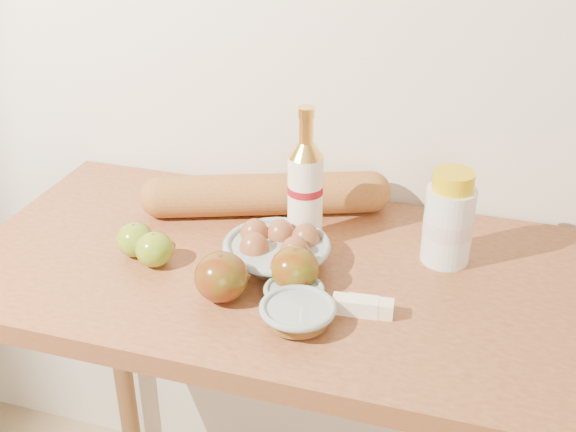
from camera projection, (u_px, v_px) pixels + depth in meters
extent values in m
cube|color=#EFE3CF|center=(343.00, 2.00, 1.38)|extent=(3.50, 0.02, 2.60)
cube|color=#A66135|center=(293.00, 276.00, 1.31)|extent=(1.20, 0.60, 0.04)
cylinder|color=brown|center=(118.00, 335.00, 1.87)|extent=(0.05, 0.05, 0.86)
cylinder|color=brown|center=(563.00, 427.00, 1.59)|extent=(0.05, 0.05, 0.86)
cylinder|color=white|center=(305.00, 200.00, 1.33)|extent=(0.08, 0.08, 0.18)
cylinder|color=maroon|center=(305.00, 189.00, 1.32)|extent=(0.08, 0.08, 0.01)
cone|color=#ECB145|center=(306.00, 149.00, 1.28)|extent=(0.08, 0.08, 0.03)
cylinder|color=#ECB145|center=(306.00, 130.00, 1.27)|extent=(0.03, 0.03, 0.05)
cylinder|color=#ECB145|center=(306.00, 112.00, 1.25)|extent=(0.04, 0.04, 0.02)
cylinder|color=white|center=(448.00, 225.00, 1.29)|extent=(0.12, 0.12, 0.14)
cylinder|color=beige|center=(448.00, 225.00, 1.29)|extent=(0.12, 0.12, 0.03)
cylinder|color=yellow|center=(453.00, 181.00, 1.24)|extent=(0.10, 0.10, 0.03)
torus|color=#929F99|center=(277.00, 245.00, 1.29)|extent=(0.21, 0.21, 0.01)
ellipsoid|color=brown|center=(254.00, 250.00, 1.28)|extent=(0.06, 0.06, 0.07)
ellipsoid|color=brown|center=(295.00, 254.00, 1.27)|extent=(0.06, 0.06, 0.07)
ellipsoid|color=brown|center=(281.00, 237.00, 1.32)|extent=(0.06, 0.06, 0.07)
ellipsoid|color=brown|center=(255.00, 236.00, 1.33)|extent=(0.06, 0.06, 0.07)
ellipsoid|color=brown|center=(305.00, 241.00, 1.31)|extent=(0.06, 0.06, 0.07)
cylinder|color=#B97738|center=(266.00, 194.00, 1.46)|extent=(0.43, 0.23, 0.08)
sphere|color=#B97738|center=(161.00, 197.00, 1.45)|extent=(0.11, 0.11, 0.08)
sphere|color=#B97738|center=(370.00, 192.00, 1.47)|extent=(0.11, 0.11, 0.08)
ellipsoid|color=#9E981F|center=(154.00, 249.00, 1.29)|extent=(0.07, 0.07, 0.06)
cylinder|color=#4F371A|center=(153.00, 237.00, 1.28)|extent=(0.01, 0.01, 0.01)
ellipsoid|color=maroon|center=(222.00, 277.00, 1.19)|extent=(0.12, 0.12, 0.08)
cylinder|color=#452B17|center=(221.00, 259.00, 1.18)|extent=(0.01, 0.01, 0.01)
ellipsoid|color=#8F0D07|center=(294.00, 269.00, 1.22)|extent=(0.10, 0.10, 0.08)
cylinder|color=#4E351A|center=(294.00, 252.00, 1.20)|extent=(0.01, 0.01, 0.01)
torus|color=#919E99|center=(298.00, 308.00, 1.14)|extent=(0.16, 0.16, 0.01)
cylinder|color=brown|center=(298.00, 314.00, 1.14)|extent=(0.13, 0.13, 0.02)
torus|color=#8D9994|center=(294.00, 289.00, 1.19)|extent=(0.11, 0.11, 0.01)
cylinder|color=brown|center=(294.00, 295.00, 1.20)|extent=(0.09, 0.09, 0.02)
cube|color=#FFF5C5|center=(363.00, 306.00, 1.17)|extent=(0.10, 0.04, 0.03)
cube|color=white|center=(363.00, 306.00, 1.17)|extent=(0.05, 0.03, 0.03)
ellipsoid|color=#9E981F|center=(135.00, 240.00, 1.32)|extent=(0.07, 0.07, 0.06)
cylinder|color=#4F371A|center=(134.00, 227.00, 1.31)|extent=(0.01, 0.01, 0.01)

